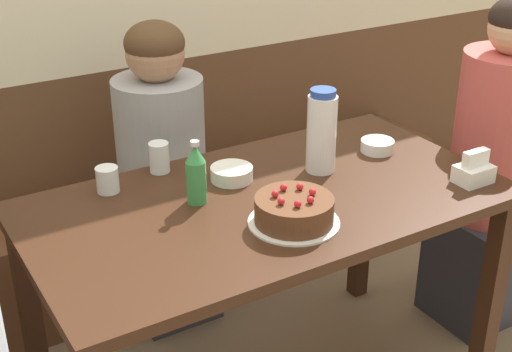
{
  "coord_description": "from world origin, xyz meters",
  "views": [
    {
      "loc": [
        -0.98,
        -1.56,
        1.72
      ],
      "look_at": [
        -0.01,
        0.05,
        0.81
      ],
      "focal_mm": 50.0,
      "sensor_mm": 36.0,
      "label": 1
    }
  ],
  "objects_px": {
    "bench_seat": "(160,236)",
    "bowl_soup_white": "(232,174)",
    "napkin_holder": "(474,171)",
    "soju_bottle": "(196,174)",
    "water_pitcher": "(322,132)",
    "glass_tumbler_short": "(107,180)",
    "person_teal_shirt": "(163,182)",
    "glass_water_tall": "(159,157)",
    "person_pale_blue_shirt": "(493,177)",
    "bowl_rice_small": "(377,146)",
    "birthday_cake": "(294,211)"
  },
  "relations": [
    {
      "from": "person_teal_shirt",
      "to": "water_pitcher",
      "type": "bearing_deg",
      "value": 27.49
    },
    {
      "from": "person_pale_blue_shirt",
      "to": "person_teal_shirt",
      "type": "bearing_deg",
      "value": -32.82
    },
    {
      "from": "soju_bottle",
      "to": "bowl_soup_white",
      "type": "relative_size",
      "value": 1.46
    },
    {
      "from": "soju_bottle",
      "to": "napkin_holder",
      "type": "xyz_separation_m",
      "value": [
        0.77,
        -0.32,
        -0.05
      ]
    },
    {
      "from": "water_pitcher",
      "to": "person_pale_blue_shirt",
      "type": "bearing_deg",
      "value": -6.95
    },
    {
      "from": "birthday_cake",
      "to": "soju_bottle",
      "type": "bearing_deg",
      "value": 124.19
    },
    {
      "from": "bowl_soup_white",
      "to": "glass_tumbler_short",
      "type": "xyz_separation_m",
      "value": [
        -0.35,
        0.12,
        0.02
      ]
    },
    {
      "from": "bench_seat",
      "to": "bowl_soup_white",
      "type": "distance_m",
      "value": 0.88
    },
    {
      "from": "bowl_soup_white",
      "to": "napkin_holder",
      "type": "bearing_deg",
      "value": -32.52
    },
    {
      "from": "bench_seat",
      "to": "person_teal_shirt",
      "type": "xyz_separation_m",
      "value": [
        -0.05,
        -0.19,
        0.34
      ]
    },
    {
      "from": "bowl_rice_small",
      "to": "glass_tumbler_short",
      "type": "height_order",
      "value": "glass_tumbler_short"
    },
    {
      "from": "birthday_cake",
      "to": "person_teal_shirt",
      "type": "bearing_deg",
      "value": 92.4
    },
    {
      "from": "water_pitcher",
      "to": "bowl_rice_small",
      "type": "distance_m",
      "value": 0.27
    },
    {
      "from": "glass_tumbler_short",
      "to": "bowl_rice_small",
      "type": "bearing_deg",
      "value": -11.9
    },
    {
      "from": "birthday_cake",
      "to": "bowl_soup_white",
      "type": "distance_m",
      "value": 0.32
    },
    {
      "from": "water_pitcher",
      "to": "bowl_rice_small",
      "type": "bearing_deg",
      "value": 4.74
    },
    {
      "from": "water_pitcher",
      "to": "glass_water_tall",
      "type": "relative_size",
      "value": 2.78
    },
    {
      "from": "soju_bottle",
      "to": "napkin_holder",
      "type": "bearing_deg",
      "value": -22.44
    },
    {
      "from": "bench_seat",
      "to": "birthday_cake",
      "type": "bearing_deg",
      "value": -91.12
    },
    {
      "from": "soju_bottle",
      "to": "glass_water_tall",
      "type": "xyz_separation_m",
      "value": [
        -0.01,
        0.24,
        -0.04
      ]
    },
    {
      "from": "napkin_holder",
      "to": "person_pale_blue_shirt",
      "type": "distance_m",
      "value": 0.48
    },
    {
      "from": "birthday_cake",
      "to": "soju_bottle",
      "type": "height_order",
      "value": "soju_bottle"
    },
    {
      "from": "soju_bottle",
      "to": "person_pale_blue_shirt",
      "type": "relative_size",
      "value": 0.15
    },
    {
      "from": "birthday_cake",
      "to": "napkin_holder",
      "type": "distance_m",
      "value": 0.61
    },
    {
      "from": "bowl_soup_white",
      "to": "water_pitcher",
      "type": "bearing_deg",
      "value": -16.84
    },
    {
      "from": "bench_seat",
      "to": "bowl_soup_white",
      "type": "relative_size",
      "value": 20.3
    },
    {
      "from": "soju_bottle",
      "to": "glass_tumbler_short",
      "type": "xyz_separation_m",
      "value": [
        -0.19,
        0.2,
        -0.05
      ]
    },
    {
      "from": "bench_seat",
      "to": "glass_tumbler_short",
      "type": "height_order",
      "value": "glass_tumbler_short"
    },
    {
      "from": "water_pitcher",
      "to": "napkin_holder",
      "type": "relative_size",
      "value": 2.42
    },
    {
      "from": "bench_seat",
      "to": "napkin_holder",
      "type": "height_order",
      "value": "napkin_holder"
    },
    {
      "from": "napkin_holder",
      "to": "soju_bottle",
      "type": "bearing_deg",
      "value": 157.56
    },
    {
      "from": "water_pitcher",
      "to": "glass_tumbler_short",
      "type": "height_order",
      "value": "water_pitcher"
    },
    {
      "from": "bench_seat",
      "to": "person_teal_shirt",
      "type": "height_order",
      "value": "person_teal_shirt"
    },
    {
      "from": "bowl_rice_small",
      "to": "glass_tumbler_short",
      "type": "distance_m",
      "value": 0.89
    },
    {
      "from": "soju_bottle",
      "to": "water_pitcher",
      "type": "bearing_deg",
      "value": -1.12
    },
    {
      "from": "soju_bottle",
      "to": "glass_water_tall",
      "type": "distance_m",
      "value": 0.25
    },
    {
      "from": "glass_water_tall",
      "to": "glass_tumbler_short",
      "type": "relative_size",
      "value": 1.25
    },
    {
      "from": "bowl_rice_small",
      "to": "glass_water_tall",
      "type": "xyz_separation_m",
      "value": [
        -0.68,
        0.23,
        0.03
      ]
    },
    {
      "from": "bowl_rice_small",
      "to": "birthday_cake",
      "type": "bearing_deg",
      "value": -152.96
    },
    {
      "from": "glass_tumbler_short",
      "to": "person_pale_blue_shirt",
      "type": "distance_m",
      "value": 1.39
    },
    {
      "from": "bench_seat",
      "to": "water_pitcher",
      "type": "bearing_deg",
      "value": -72.35
    },
    {
      "from": "water_pitcher",
      "to": "glass_water_tall",
      "type": "distance_m",
      "value": 0.51
    },
    {
      "from": "bench_seat",
      "to": "person_teal_shirt",
      "type": "bearing_deg",
      "value": -105.53
    },
    {
      "from": "bench_seat",
      "to": "person_pale_blue_shirt",
      "type": "height_order",
      "value": "person_pale_blue_shirt"
    },
    {
      "from": "glass_tumbler_short",
      "to": "soju_bottle",
      "type": "bearing_deg",
      "value": -45.28
    },
    {
      "from": "bowl_soup_white",
      "to": "bowl_rice_small",
      "type": "bearing_deg",
      "value": -6.77
    },
    {
      "from": "bowl_soup_white",
      "to": "glass_tumbler_short",
      "type": "distance_m",
      "value": 0.37
    },
    {
      "from": "bowl_soup_white",
      "to": "glass_water_tall",
      "type": "xyz_separation_m",
      "value": [
        -0.16,
        0.17,
        0.03
      ]
    },
    {
      "from": "birthday_cake",
      "to": "bowl_soup_white",
      "type": "height_order",
      "value": "birthday_cake"
    },
    {
      "from": "water_pitcher",
      "to": "person_pale_blue_shirt",
      "type": "relative_size",
      "value": 0.21
    }
  ]
}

